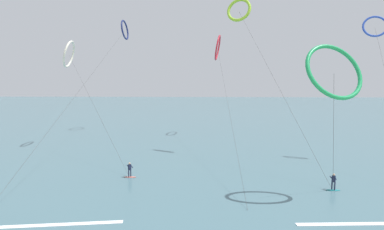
# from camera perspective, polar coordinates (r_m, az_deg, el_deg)

# --- Properties ---
(sea_water) EXTENTS (400.00, 200.00, 0.08)m
(sea_water) POSITION_cam_1_polar(r_m,az_deg,el_deg) (119.00, 1.80, 1.02)
(sea_water) COLOR #476B75
(sea_water) RESTS_ON ground
(surfer_coral) EXTENTS (1.40, 0.73, 1.70)m
(surfer_coral) POSITION_cam_1_polar(r_m,az_deg,el_deg) (35.46, -11.52, -10.15)
(surfer_coral) COLOR #EA7260
(surfer_coral) RESTS_ON ground
(surfer_teal) EXTENTS (1.40, 0.73, 1.70)m
(surfer_teal) POSITION_cam_1_polar(r_m,az_deg,el_deg) (33.81, 24.83, -11.42)
(surfer_teal) COLOR teal
(surfer_teal) RESTS_ON ground
(kite_ivory) EXTENTS (15.11, 19.47, 17.50)m
(kite_ivory) POSITION_cam_1_polar(r_m,az_deg,el_deg) (55.06, -21.92, 10.45)
(kite_ivory) COLOR silver
(kite_ivory) RESTS_ON ground
(kite_cobalt) EXTENTS (4.36, 14.85, 19.53)m
(kite_cobalt) POSITION_cam_1_polar(r_m,az_deg,el_deg) (48.52, 30.93, 13.93)
(kite_cobalt) COLOR #2647B7
(kite_cobalt) RESTS_ON ground
(kite_navy) EXTENTS (1.13, 47.79, 24.10)m
(kite_navy) POSITION_cam_1_polar(r_m,az_deg,el_deg) (70.31, -12.42, 15.19)
(kite_navy) COLOR navy
(kite_navy) RESTS_ON ground
(kite_lime) EXTENTS (9.81, 17.32, 22.82)m
(kite_lime) POSITION_cam_1_polar(r_m,az_deg,el_deg) (47.04, 8.75, 18.74)
(kite_lime) COLOR #8CC62D
(kite_lime) RESTS_ON ground
(kite_crimson) EXTENTS (2.05, 40.02, 19.96)m
(kite_crimson) POSITION_cam_1_polar(r_m,az_deg,el_deg) (62.26, 4.81, 12.35)
(kite_crimson) COLOR red
(kite_crimson) RESTS_ON ground
(kite_emerald) EXTENTS (6.11, 4.67, 14.14)m
(kite_emerald) POSITION_cam_1_polar(r_m,az_deg,el_deg) (29.52, 24.94, 7.38)
(kite_emerald) COLOR #199351
(kite_emerald) RESTS_ON ground
(wave_crest_far) EXTENTS (11.64, 1.28, 0.12)m
(wave_crest_far) POSITION_cam_1_polar(r_m,az_deg,el_deg) (27.95, 30.62, -17.11)
(wave_crest_far) COLOR white
(wave_crest_far) RESTS_ON ground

